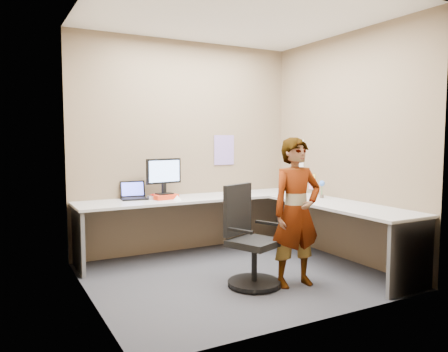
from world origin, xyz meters
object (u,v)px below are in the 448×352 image
person (296,212)px  desk (252,213)px  monitor (164,173)px  office_chair (249,245)px

person → desk: bearing=91.1°
monitor → person: (0.80, -1.54, -0.31)m
office_chair → person: bearing=-50.3°
desk → person: person is taller
desk → person: (-0.05, -0.91, 0.15)m
desk → monitor: (-0.85, 0.63, 0.45)m
monitor → office_chair: (0.39, -1.33, -0.64)m
monitor → person: size_ratio=0.31×
monitor → office_chair: monitor is taller
desk → monitor: 1.16m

